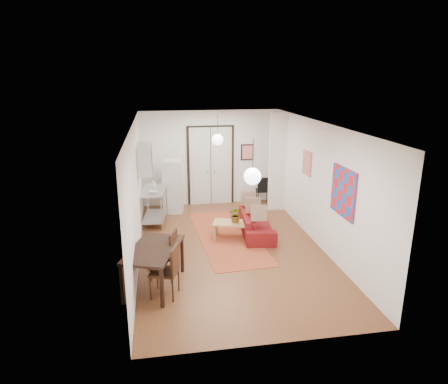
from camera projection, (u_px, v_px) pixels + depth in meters
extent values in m
plane|color=brown|center=(231.00, 248.00, 9.37)|extent=(7.00, 7.00, 0.00)
cube|color=white|center=(231.00, 124.00, 8.54)|extent=(4.20, 7.00, 0.02)
cube|color=white|center=(210.00, 158.00, 12.26)|extent=(4.20, 0.02, 2.90)
cube|color=white|center=(276.00, 257.00, 5.64)|extent=(4.20, 0.02, 2.90)
cube|color=white|center=(136.00, 194.00, 8.62)|extent=(0.02, 7.00, 2.90)
cube|color=white|center=(320.00, 185.00, 9.29)|extent=(0.02, 7.00, 2.90)
cube|color=silver|center=(211.00, 166.00, 12.29)|extent=(1.44, 0.06, 2.50)
cube|color=white|center=(277.00, 162.00, 11.66)|extent=(0.50, 0.10, 2.90)
cube|color=silver|center=(145.00, 159.00, 9.94)|extent=(0.35, 1.00, 0.70)
cube|color=red|center=(343.00, 192.00, 8.04)|extent=(0.05, 1.00, 1.00)
cube|color=beige|center=(307.00, 163.00, 9.94)|extent=(0.05, 0.50, 0.60)
cube|color=red|center=(247.00, 152.00, 12.37)|extent=(0.40, 0.03, 0.50)
cube|color=#9A6940|center=(139.00, 153.00, 10.38)|extent=(0.03, 0.44, 0.54)
sphere|color=white|center=(218.00, 140.00, 10.62)|extent=(0.30, 0.30, 0.30)
cylinder|color=black|center=(218.00, 125.00, 10.50)|extent=(0.01, 0.01, 0.50)
sphere|color=white|center=(252.00, 176.00, 6.83)|extent=(0.30, 0.30, 0.30)
cylinder|color=black|center=(253.00, 153.00, 6.72)|extent=(0.01, 0.01, 0.50)
cube|color=#AC492B|center=(227.00, 236.00, 10.06)|extent=(1.65, 3.82, 0.01)
imported|color=maroon|center=(256.00, 223.00, 10.18)|extent=(1.94, 0.91, 0.55)
cube|color=tan|center=(232.00, 223.00, 9.87)|extent=(1.03, 0.75, 0.04)
cube|color=tan|center=(217.00, 235.00, 9.67)|extent=(0.06, 0.06, 0.37)
cube|color=tan|center=(250.00, 233.00, 9.80)|extent=(0.06, 0.06, 0.37)
cube|color=tan|center=(215.00, 229.00, 10.06)|extent=(0.06, 0.06, 0.37)
cube|color=tan|center=(246.00, 227.00, 10.19)|extent=(0.06, 0.06, 0.37)
imported|color=#38602B|center=(236.00, 214.00, 9.83)|extent=(0.43, 0.40, 0.40)
cube|color=#B5B7BA|center=(154.00, 190.00, 10.71)|extent=(0.79, 1.31, 0.04)
cube|color=#B5B7BA|center=(155.00, 216.00, 10.93)|extent=(0.74, 1.27, 0.03)
cylinder|color=#B5B7BA|center=(144.00, 214.00, 10.26)|extent=(0.04, 0.04, 0.93)
cylinder|color=#B5B7BA|center=(165.00, 213.00, 10.34)|extent=(0.04, 0.04, 0.93)
cylinder|color=#B5B7BA|center=(145.00, 201.00, 11.35)|extent=(0.04, 0.04, 0.93)
cylinder|color=#B5B7BA|center=(164.00, 200.00, 11.44)|extent=(0.04, 0.04, 0.93)
imported|color=white|center=(153.00, 192.00, 10.42)|extent=(0.28, 0.28, 0.05)
imported|color=teal|center=(153.00, 184.00, 10.92)|extent=(0.11, 0.12, 0.20)
cube|color=silver|center=(173.00, 186.00, 11.64)|extent=(0.62, 0.62, 1.56)
cube|color=black|center=(153.00, 249.00, 7.48)|extent=(1.25, 1.64, 0.05)
cube|color=black|center=(133.00, 288.00, 6.90)|extent=(0.08, 0.08, 0.74)
cube|color=black|center=(175.00, 285.00, 7.02)|extent=(0.08, 0.08, 0.74)
cube|color=black|center=(137.00, 255.00, 8.17)|extent=(0.08, 0.08, 0.74)
cube|color=black|center=(172.00, 253.00, 8.29)|extent=(0.08, 0.08, 0.74)
cube|color=#381D11|center=(163.00, 255.00, 7.92)|extent=(0.60, 0.58, 0.04)
cube|color=#381D11|center=(163.00, 239.00, 8.05)|extent=(0.18, 0.44, 0.50)
cylinder|color=#381D11|center=(154.00, 272.00, 7.76)|extent=(0.03, 0.03, 0.48)
cylinder|color=#381D11|center=(174.00, 270.00, 7.83)|extent=(0.03, 0.03, 0.48)
cylinder|color=#381D11|center=(154.00, 262.00, 8.16)|extent=(0.03, 0.03, 0.48)
cylinder|color=#381D11|center=(173.00, 261.00, 8.22)|extent=(0.03, 0.03, 0.48)
cube|color=#381D11|center=(164.00, 272.00, 7.26)|extent=(0.60, 0.58, 0.04)
cube|color=#381D11|center=(163.00, 253.00, 7.39)|extent=(0.18, 0.44, 0.50)
cylinder|color=#381D11|center=(154.00, 290.00, 7.10)|extent=(0.03, 0.03, 0.48)
cylinder|color=#381D11|center=(176.00, 288.00, 7.16)|extent=(0.03, 0.03, 0.48)
cylinder|color=#381D11|center=(154.00, 279.00, 7.50)|extent=(0.03, 0.03, 0.48)
cylinder|color=#381D11|center=(175.00, 277.00, 7.56)|extent=(0.03, 0.03, 0.48)
cube|color=black|center=(263.00, 190.00, 12.47)|extent=(0.44, 0.44, 0.04)
cube|color=black|center=(262.00, 182.00, 12.58)|extent=(0.41, 0.07, 0.44)
cylinder|color=black|center=(259.00, 199.00, 12.34)|extent=(0.03, 0.03, 0.44)
cylinder|color=black|center=(269.00, 198.00, 12.40)|extent=(0.03, 0.03, 0.44)
cylinder|color=black|center=(256.00, 196.00, 12.67)|extent=(0.03, 0.03, 0.44)
cylinder|color=black|center=(267.00, 195.00, 12.73)|extent=(0.03, 0.03, 0.44)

